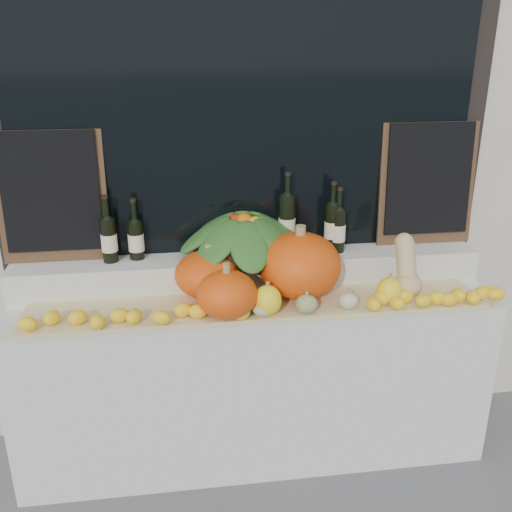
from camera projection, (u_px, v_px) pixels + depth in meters
display_sill at (254, 375)px, 2.90m from camera, size 2.30×0.55×0.88m
rear_tier at (250, 270)px, 2.85m from camera, size 2.30×0.25×0.16m
straw_bedding at (258, 306)px, 2.62m from camera, size 2.10×0.32×0.02m
pumpkin_left at (210, 274)px, 2.66m from camera, size 0.36×0.36×0.22m
pumpkin_right at (300, 265)px, 2.65m from camera, size 0.51×0.51×0.31m
pumpkin_center at (227, 294)px, 2.46m from camera, size 0.31×0.31×0.21m
butternut_squash at (407, 269)px, 2.67m from camera, size 0.13×0.20×0.28m
decorative_gourds at (307, 300)px, 2.53m from camera, size 0.80×0.17×0.16m
lemon_heap at (261, 308)px, 2.50m from camera, size 2.20×0.16×0.06m
produce_bowl at (244, 236)px, 2.77m from camera, size 0.68×0.68×0.23m
wine_bottle_far_left at (109, 239)px, 2.70m from camera, size 0.08×0.08×0.33m
wine_bottle_near_left at (136, 239)px, 2.74m from camera, size 0.08×0.08×0.30m
wine_bottle_tall at (287, 223)px, 2.81m from camera, size 0.08×0.08×0.41m
wine_bottle_near_right at (332, 227)px, 2.83m from camera, size 0.08×0.08×0.36m
wine_bottle_far_right at (338, 230)px, 2.83m from camera, size 0.08×0.08×0.33m
chalkboard_left at (51, 195)px, 2.64m from camera, size 0.50×0.07×0.62m
chalkboard_right at (428, 182)px, 2.88m from camera, size 0.50×0.07×0.62m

